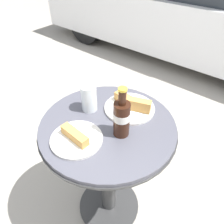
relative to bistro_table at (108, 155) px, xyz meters
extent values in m
plane|color=#A8A093|center=(0.00, 0.00, -0.54)|extent=(30.00, 30.00, 0.00)
cylinder|color=#333333|center=(0.00, 0.00, -0.53)|extent=(0.40, 0.40, 0.02)
cylinder|color=#333333|center=(0.00, 0.00, -0.16)|extent=(0.09, 0.09, 0.72)
cylinder|color=#333333|center=(0.00, 0.00, 0.20)|extent=(0.65, 0.65, 0.01)
cylinder|color=#4C4C56|center=(0.00, 0.00, 0.21)|extent=(0.64, 0.64, 0.02)
cylinder|color=#33190F|center=(0.09, -0.01, 0.30)|extent=(0.07, 0.07, 0.16)
cylinder|color=silver|center=(0.09, -0.01, 0.32)|extent=(0.07, 0.07, 0.04)
cylinder|color=#33190F|center=(0.09, -0.01, 0.42)|extent=(0.03, 0.03, 0.07)
cylinder|color=gold|center=(0.09, -0.01, 0.46)|extent=(0.04, 0.04, 0.01)
cylinder|color=silver|center=(-0.14, 0.03, 0.28)|extent=(0.07, 0.07, 0.11)
cylinder|color=silver|center=(-0.14, 0.03, 0.29)|extent=(0.08, 0.08, 0.14)
cylinder|color=silver|center=(0.01, 0.15, 0.23)|extent=(0.25, 0.25, 0.01)
cube|color=white|center=(0.01, 0.15, 0.24)|extent=(0.18, 0.18, 0.00)
cube|color=#C68E47|center=(-0.03, 0.17, 0.26)|extent=(0.11, 0.06, 0.05)
cube|color=#C68E47|center=(0.06, 0.16, 0.27)|extent=(0.13, 0.08, 0.06)
cylinder|color=silver|center=(-0.03, -0.16, 0.23)|extent=(0.22, 0.22, 0.01)
cube|color=white|center=(-0.03, -0.16, 0.24)|extent=(0.18, 0.18, 0.00)
cube|color=#C68E47|center=(-0.03, -0.17, 0.26)|extent=(0.14, 0.05, 0.04)
cube|color=silver|center=(-0.83, 2.74, -0.04)|extent=(4.16, 1.76, 0.67)
cylinder|color=black|center=(-2.12, 3.51, -0.23)|extent=(0.62, 0.21, 0.62)
cylinder|color=black|center=(-2.12, 1.96, -0.23)|extent=(0.62, 0.21, 0.62)
camera|label=1|loc=(0.49, -0.56, 0.91)|focal=35.00mm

